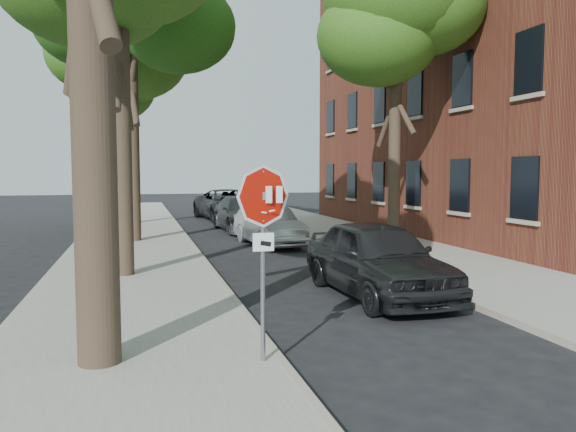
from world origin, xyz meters
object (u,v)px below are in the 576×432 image
at_px(car_c, 244,214).
at_px(tree_mid_b, 129,21).
at_px(stop_sign, 263,225).
at_px(tree_far, 125,75).
at_px(car_a, 377,258).
at_px(car_b, 269,226).
at_px(tree_right, 394,31).
at_px(apartment_building, 525,55).
at_px(car_d, 228,205).

bearing_deg(car_c, tree_mid_b, -149.43).
distance_m(stop_sign, car_c, 17.55).
xyz_separation_m(tree_far, car_a, (5.32, -17.40, -6.41)).
xyz_separation_m(tree_far, car_b, (4.94, -8.91, -6.52)).
bearing_deg(car_c, stop_sign, -102.77).
height_order(stop_sign, car_a, stop_sign).
height_order(tree_right, car_a, tree_right).
xyz_separation_m(tree_right, car_a, (-3.38, -6.40, -6.41)).
height_order(tree_right, car_c, tree_right).
relative_size(apartment_building, car_c, 3.84).
relative_size(stop_sign, tree_far, 0.28).
xyz_separation_m(apartment_building, tree_mid_b, (-16.42, 0.12, 0.34)).
height_order(tree_far, car_d, tree_far).
distance_m(tree_right, car_c, 10.31).
distance_m(tree_mid_b, car_a, 13.62).
relative_size(car_a, car_c, 0.90).
distance_m(apartment_building, stop_sign, 21.10).
bearing_deg(tree_right, apartment_building, 25.87).
bearing_deg(tree_mid_b, tree_far, 92.44).
xyz_separation_m(stop_sign, car_d, (3.21, 23.17, -1.12)).
bearing_deg(car_d, tree_mid_b, -125.84).
bearing_deg(car_b, tree_right, -34.93).
relative_size(apartment_building, car_d, 3.38).
xyz_separation_m(apartment_building, car_d, (-11.49, 9.15, -6.82)).
bearing_deg(stop_sign, car_d, 82.10).
relative_size(car_b, car_d, 0.71).
height_order(stop_sign, car_c, stop_sign).
xyz_separation_m(tree_right, car_c, (-3.73, 7.12, -6.45)).
xyz_separation_m(car_c, car_d, (0.27, 5.91, 0.07)).
bearing_deg(car_b, car_a, -93.33).
bearing_deg(tree_far, tree_right, -51.66).
height_order(apartment_building, car_b, apartment_building).
xyz_separation_m(stop_sign, car_c, (2.95, 17.26, -1.19)).
height_order(apartment_building, tree_far, apartment_building).
relative_size(stop_sign, tree_right, 0.28).
bearing_deg(tree_mid_b, car_b, -22.52).
bearing_deg(car_a, car_b, 90.88).
bearing_deg(car_a, tree_mid_b, 114.08).
distance_m(tree_far, car_b, 12.10).
height_order(tree_far, tree_right, same).
bearing_deg(tree_right, car_b, 150.96).
bearing_deg(tree_mid_b, apartment_building, -0.43).
relative_size(apartment_building, car_a, 4.27).
xyz_separation_m(tree_right, car_d, (-3.46, 13.03, -6.38)).
relative_size(car_a, car_d, 0.79).
xyz_separation_m(stop_sign, tree_right, (6.68, 10.14, 5.26)).
xyz_separation_m(stop_sign, tree_far, (-2.02, 21.14, 5.26)).
height_order(apartment_building, car_a, apartment_building).
bearing_deg(tree_far, car_b, -60.99).
bearing_deg(tree_far, car_a, -73.00).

